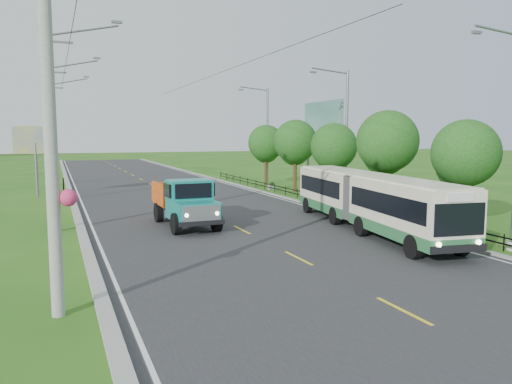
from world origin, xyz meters
TOP-DOWN VIEW (x-y plane):
  - ground at (0.00, 0.00)m, footprint 240.00×240.00m
  - road at (0.00, 20.00)m, footprint 14.00×120.00m
  - curb_left at (-7.20, 20.00)m, footprint 0.40×120.00m
  - curb_right at (7.15, 20.00)m, footprint 0.30×120.00m
  - edge_line_left at (-6.65, 20.00)m, footprint 0.12×120.00m
  - edge_line_right at (6.65, 20.00)m, footprint 0.12×120.00m
  - centre_dash at (0.00, 0.00)m, footprint 0.12×2.20m
  - railing_right at (8.00, 14.00)m, footprint 0.04×40.00m
  - pole_nearest at (-8.24, -3.00)m, footprint 3.51×0.44m
  - pole_near at (-8.26, 9.00)m, footprint 3.51×0.32m
  - pole_mid at (-8.26, 21.00)m, footprint 3.51×0.32m
  - pole_far at (-8.26, 33.00)m, footprint 3.51×0.32m
  - tree_second at (9.86, 2.14)m, footprint 3.18×3.26m
  - tree_third at (9.86, 8.14)m, footprint 3.60×3.62m
  - tree_fourth at (9.86, 14.14)m, footprint 3.24×3.31m
  - tree_fifth at (9.86, 20.14)m, footprint 3.48×3.52m
  - tree_back at (9.86, 26.14)m, footprint 3.30×3.36m
  - streetlight_mid at (10.64, 14.00)m, footprint 3.02×0.20m
  - streetlight_far at (10.64, 28.00)m, footprint 3.02×0.20m
  - planter_near at (8.60, 6.00)m, footprint 0.64×0.64m
  - planter_mid at (8.60, 14.00)m, footprint 0.64×0.64m
  - planter_far at (8.60, 22.00)m, footprint 0.64×0.64m
  - billboard_left at (-9.50, 24.00)m, footprint 3.00×0.20m
  - billboard_right at (12.30, 20.00)m, footprint 0.24×6.00m
  - bus at (5.64, 3.73)m, footprint 4.08×13.85m
  - dump_truck at (-2.26, 8.08)m, footprint 2.37×5.78m

SIDE VIEW (x-z plane):
  - ground at x=0.00m, z-range 0.00..0.00m
  - road at x=0.00m, z-range 0.00..0.02m
  - edge_line_left at x=-6.65m, z-range 0.02..0.02m
  - edge_line_right at x=6.65m, z-range 0.02..0.02m
  - centre_dash at x=0.00m, z-range 0.02..0.02m
  - curb_right at x=7.15m, z-range 0.00..0.10m
  - curb_left at x=-7.20m, z-range 0.00..0.15m
  - planter_near at x=8.60m, z-range -0.05..0.62m
  - planter_mid at x=8.60m, z-range -0.05..0.62m
  - planter_far at x=8.60m, z-range -0.05..0.62m
  - railing_right at x=8.00m, z-range 0.00..0.60m
  - dump_truck at x=-2.26m, z-range 0.16..2.57m
  - bus at x=5.64m, z-range 0.27..2.91m
  - tree_second at x=9.86m, z-range 0.87..6.17m
  - tree_fourth at x=9.86m, z-range 0.89..6.29m
  - tree_back at x=9.86m, z-range 0.90..6.40m
  - tree_fifth at x=9.86m, z-range 0.95..6.75m
  - billboard_left at x=-9.50m, z-range 1.27..6.47m
  - tree_third at x=9.86m, z-range 0.99..6.99m
  - streetlight_mid at x=10.64m, z-range 0.37..9.44m
  - streetlight_far at x=10.64m, z-range 0.37..9.44m
  - pole_nearest at x=-8.24m, z-range -0.06..9.94m
  - pole_near at x=-8.26m, z-range 0.09..10.09m
  - pole_mid at x=-8.26m, z-range 0.09..10.09m
  - pole_far at x=-8.26m, z-range 0.09..10.09m
  - billboard_right at x=12.30m, z-range 1.69..8.99m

